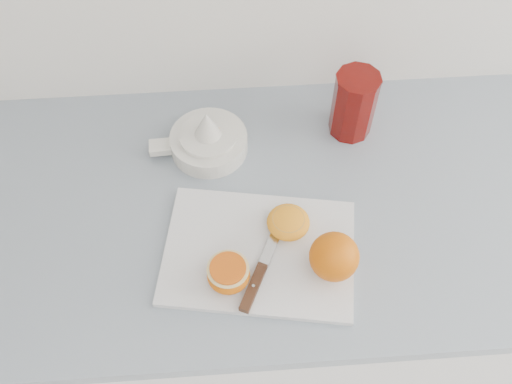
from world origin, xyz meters
TOP-DOWN VIEW (x-y plane):
  - counter at (-0.04, 1.70)m, footprint 2.42×0.64m
  - cutting_board at (-0.07, 1.58)m, footprint 0.38×0.30m
  - whole_orange at (0.05, 1.54)m, footprint 0.09×0.09m
  - half_orange at (-0.13, 1.53)m, footprint 0.07×0.07m
  - squeezed_shell at (-0.02, 1.63)m, footprint 0.08×0.08m
  - paring_knife at (-0.08, 1.53)m, footprint 0.11×0.20m
  - citrus_juicer at (-0.16, 1.83)m, footprint 0.20×0.16m
  - red_tumbler at (0.14, 1.87)m, footprint 0.09×0.09m

SIDE VIEW (x-z plane):
  - counter at x=-0.04m, z-range 0.00..0.89m
  - cutting_board at x=-0.07m, z-range 0.89..0.90m
  - paring_knife at x=-0.08m, z-range 0.90..0.92m
  - citrus_juicer at x=-0.16m, z-range 0.87..0.97m
  - squeezed_shell at x=-0.02m, z-range 0.90..0.94m
  - half_orange at x=-0.13m, z-range 0.90..0.95m
  - whole_orange at x=0.05m, z-range 0.90..0.99m
  - red_tumbler at x=0.14m, z-range 0.88..1.03m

